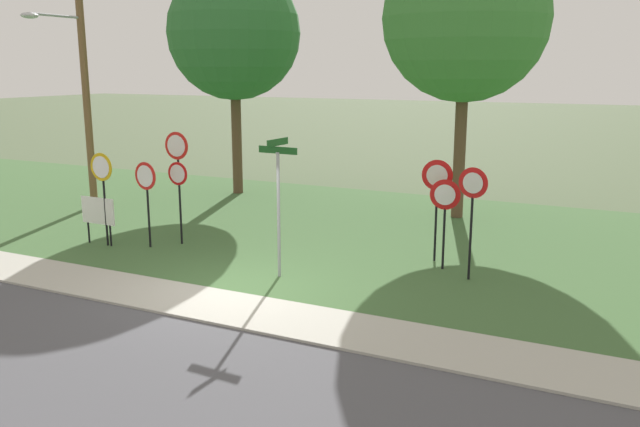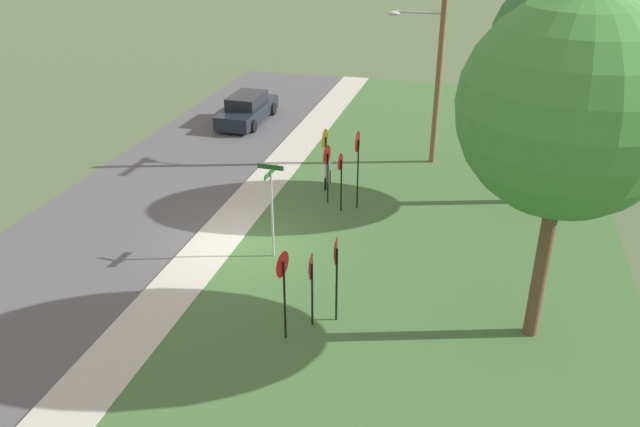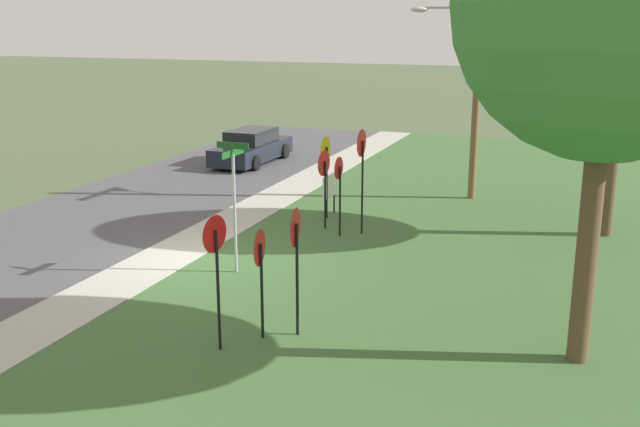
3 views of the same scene
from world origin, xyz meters
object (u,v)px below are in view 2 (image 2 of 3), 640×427
at_px(street_name_post, 272,203).
at_px(oak_tree_right, 570,109).
at_px(stop_sign_near_right, 341,171).
at_px(yield_sign_near_right, 336,260).
at_px(yield_sign_far_left, 311,273).
at_px(notice_board, 328,167).
at_px(utility_pole, 437,53).
at_px(oak_tree_left, 562,44).
at_px(parked_hatchback_near, 247,109).
at_px(stop_sign_near_left, 325,146).
at_px(stop_sign_far_center, 358,153).
at_px(yield_sign_near_left, 283,275).
at_px(stop_sign_far_left, 327,162).

xyz_separation_m(street_name_post, oak_tree_right, (2.04, 7.62, 4.13)).
height_order(stop_sign_near_right, yield_sign_near_right, yield_sign_near_right).
bearing_deg(stop_sign_near_right, street_name_post, -17.38).
height_order(yield_sign_far_left, oak_tree_right, oak_tree_right).
distance_m(street_name_post, notice_board, 5.67).
bearing_deg(utility_pole, notice_board, -42.73).
xyz_separation_m(oak_tree_left, parked_hatchback_near, (-6.22, -13.67, -5.11)).
xyz_separation_m(stop_sign_near_left, notice_board, (-0.26, 0.03, -0.93)).
distance_m(stop_sign_near_left, stop_sign_far_center, 1.97).
xyz_separation_m(yield_sign_near_left, street_name_post, (-3.84, -1.59, -0.02)).
height_order(street_name_post, parked_hatchback_near, street_name_post).
bearing_deg(yield_sign_near_left, oak_tree_right, 116.16).
xyz_separation_m(yield_sign_far_left, parked_hatchback_near, (-15.63, -7.70, -0.94)).
bearing_deg(yield_sign_near_left, parked_hatchback_near, -146.74).
bearing_deg(yield_sign_near_left, stop_sign_near_left, -162.36).
xyz_separation_m(yield_sign_near_right, yield_sign_far_left, (0.35, -0.55, -0.28)).
bearing_deg(oak_tree_right, parked_hatchback_near, -137.71).
relative_size(yield_sign_near_right, oak_tree_right, 0.29).
bearing_deg(stop_sign_far_center, yield_sign_near_left, -0.92).
bearing_deg(yield_sign_far_left, stop_sign_near_left, -174.96).
bearing_deg(yield_sign_near_left, stop_sign_far_center, -171.76).
bearing_deg(notice_board, yield_sign_near_left, 8.71).
bearing_deg(stop_sign_near_left, yield_sign_near_left, 10.29).
bearing_deg(yield_sign_near_right, stop_sign_far_center, -179.81).
height_order(notice_board, parked_hatchback_near, parked_hatchback_near).
height_order(yield_sign_far_left, oak_tree_left, oak_tree_left).
relative_size(yield_sign_far_left, notice_board, 1.68).
distance_m(utility_pole, notice_board, 6.33).
xyz_separation_m(yield_sign_near_left, yield_sign_near_right, (-1.08, 1.06, -0.01)).
distance_m(stop_sign_near_left, yield_sign_far_left, 8.63).
relative_size(stop_sign_far_center, utility_pole, 0.34).
bearing_deg(stop_sign_near_right, yield_sign_far_left, 8.51).
bearing_deg(yield_sign_near_right, parked_hatchback_near, -158.78).
relative_size(stop_sign_near_left, yield_sign_far_left, 1.16).
xyz_separation_m(stop_sign_far_center, oak_tree_left, (-2.22, 6.30, 3.61)).
height_order(stop_sign_far_center, yield_sign_near_right, stop_sign_far_center).
distance_m(stop_sign_near_right, yield_sign_near_right, 6.59).
distance_m(stop_sign_near_right, parked_hatchback_near, 11.23).
xyz_separation_m(stop_sign_far_center, utility_pole, (-5.26, 2.01, 2.46)).
xyz_separation_m(stop_sign_far_center, notice_board, (-1.51, -1.46, -1.27)).
xyz_separation_m(stop_sign_far_left, notice_board, (-1.37, -0.33, -0.77)).
xyz_separation_m(yield_sign_far_left, oak_tree_right, (-1.08, 5.53, 4.40)).
relative_size(utility_pole, oak_tree_right, 1.00).
distance_m(yield_sign_far_left, oak_tree_left, 11.90).
height_order(yield_sign_far_left, parked_hatchback_near, yield_sign_far_left).
relative_size(stop_sign_near_right, oak_tree_right, 0.26).
height_order(yield_sign_near_right, oak_tree_left, oak_tree_left).
height_order(street_name_post, oak_tree_right, oak_tree_right).
height_order(yield_sign_near_right, yield_sign_far_left, yield_sign_near_right).
bearing_deg(stop_sign_near_right, notice_board, -151.85).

